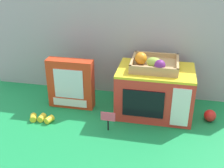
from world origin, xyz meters
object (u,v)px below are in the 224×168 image
food_groups_crate (153,64)px  loose_toy_banana (41,118)px  price_sign (108,118)px  cookie_set_box (71,84)px  toy_microwave (155,91)px  loose_toy_apple (210,116)px

food_groups_crate → loose_toy_banana: bearing=-158.8°
food_groups_crate → price_sign: bearing=-130.3°
food_groups_crate → cookie_set_box: (-0.43, -0.03, -0.14)m
toy_microwave → food_groups_crate: food_groups_crate is taller
food_groups_crate → loose_toy_apple: size_ratio=3.87×
food_groups_crate → loose_toy_banana: (-0.54, -0.21, -0.26)m
food_groups_crate → toy_microwave: bearing=-22.3°
food_groups_crate → cookie_set_box: 0.45m
price_sign → loose_toy_banana: size_ratio=0.75×
toy_microwave → loose_toy_apple: toy_microwave is taller
toy_microwave → loose_toy_banana: toy_microwave is taller
price_sign → cookie_set_box: bearing=142.2°
toy_microwave → food_groups_crate: bearing=157.7°
food_groups_crate → cookie_set_box: bearing=-176.1°
cookie_set_box → loose_toy_apple: (0.74, -0.01, -0.11)m
toy_microwave → food_groups_crate: 0.15m
toy_microwave → price_sign: bearing=-133.5°
toy_microwave → food_groups_crate: (-0.02, 0.01, 0.15)m
toy_microwave → cookie_set_box: cookie_set_box is taller
toy_microwave → price_sign: toy_microwave is taller
price_sign → loose_toy_banana: (-0.35, 0.01, -0.05)m
toy_microwave → cookie_set_box: size_ratio=1.41×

